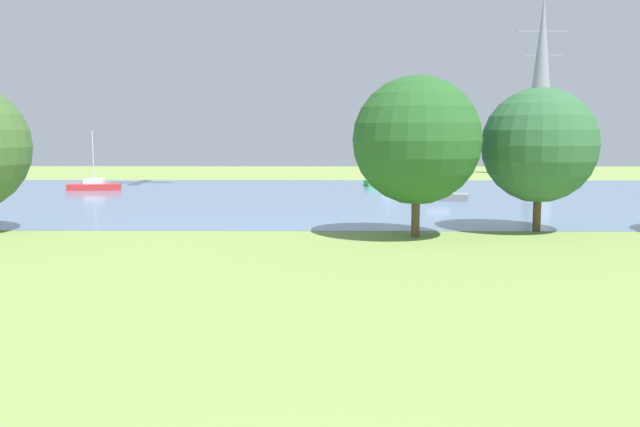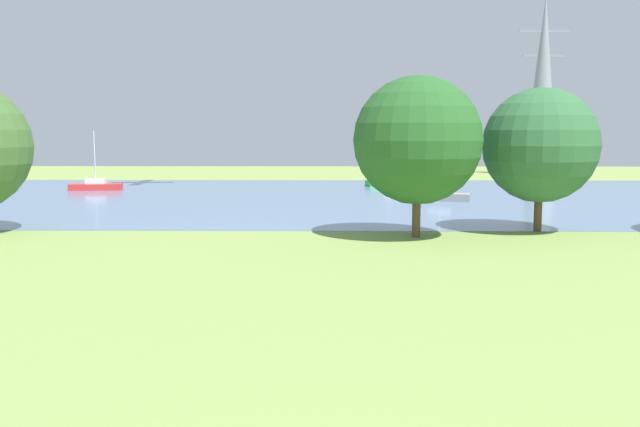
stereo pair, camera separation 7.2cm
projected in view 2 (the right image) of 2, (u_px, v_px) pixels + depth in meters
name	position (u px, v px, depth m)	size (l,w,h in m)	color
ground_plane	(321.00, 258.00, 29.76)	(160.00, 160.00, 0.00)	#7F994C
water_surface	(325.00, 197.00, 57.55)	(140.00, 40.00, 0.02)	#5F7FA1
sailboat_green	(389.00, 182.00, 69.21)	(5.03, 2.83, 5.97)	green
sailboat_gray	(439.00, 195.00, 54.32)	(5.01, 2.54, 6.25)	gray
sailboat_red	(96.00, 186.00, 64.18)	(4.95, 2.09, 5.61)	red
tree_west_far	(418.00, 140.00, 35.01)	(6.69, 6.69, 8.43)	brown
tree_east_near	(541.00, 145.00, 37.07)	(6.32, 6.32, 7.95)	brown
electricity_pylon	(543.00, 86.00, 85.88)	(6.40, 4.40, 22.64)	gray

